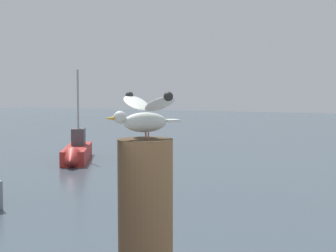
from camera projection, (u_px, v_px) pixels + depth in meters
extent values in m
cylinder|color=#4C3823|center=(146.00, 246.00, 2.48)|extent=(0.28, 0.28, 1.10)
cylinder|color=#C67260|center=(146.00, 135.00, 2.46)|extent=(0.01, 0.01, 0.04)
cylinder|color=#C67260|center=(148.00, 136.00, 2.43)|extent=(0.01, 0.01, 0.04)
ellipsoid|color=white|center=(145.00, 122.00, 2.44)|extent=(0.21, 0.24, 0.10)
sphere|color=white|center=(120.00, 117.00, 2.38)|extent=(0.06, 0.06, 0.06)
cone|color=gold|center=(109.00, 118.00, 2.36)|extent=(0.04, 0.05, 0.02)
cube|color=white|center=(171.00, 121.00, 2.49)|extent=(0.11, 0.10, 0.01)
ellipsoid|color=white|center=(136.00, 103.00, 2.58)|extent=(0.25, 0.24, 0.09)
sphere|color=#292929|center=(129.00, 95.00, 2.67)|extent=(0.04, 0.04, 0.04)
ellipsoid|color=white|center=(159.00, 104.00, 2.29)|extent=(0.25, 0.24, 0.09)
sphere|color=#292929|center=(168.00, 96.00, 2.19)|extent=(0.04, 0.04, 0.04)
cube|color=#B72D28|center=(77.00, 153.00, 19.21)|extent=(2.68, 3.58, 0.56)
cone|color=#B72D28|center=(71.00, 160.00, 17.17)|extent=(1.09, 1.09, 0.79)
cube|color=#47474C|center=(78.00, 137.00, 19.67)|extent=(0.86, 0.95, 0.67)
cylinder|color=#A5A5A8|center=(78.00, 99.00, 19.56)|extent=(0.08, 0.08, 2.38)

